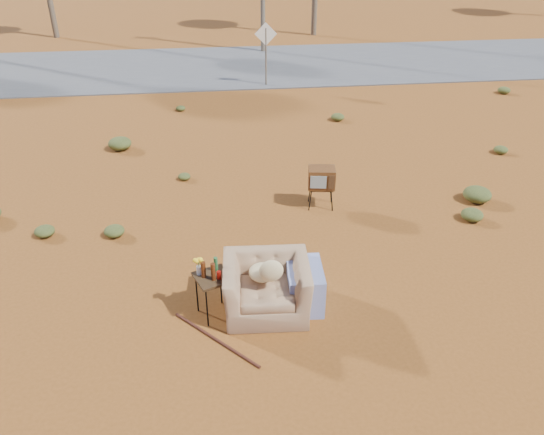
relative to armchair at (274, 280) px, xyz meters
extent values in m
plane|color=brown|center=(-0.18, 0.44, -0.53)|extent=(140.00, 140.00, 0.00)
cube|color=#565659|center=(-0.18, 15.44, -0.51)|extent=(140.00, 7.00, 0.04)
imported|color=#9B7554|center=(-0.11, -0.01, 0.04)|extent=(1.35, 0.93, 1.13)
ellipsoid|color=tan|center=(-0.17, 0.05, 0.13)|extent=(0.41, 0.41, 0.24)
ellipsoid|color=tan|center=(-0.07, -0.23, 0.35)|extent=(0.36, 0.18, 0.36)
cube|color=navy|center=(0.49, 0.07, -0.20)|extent=(0.60, 0.88, 0.66)
cube|color=black|center=(1.40, 3.20, -0.09)|extent=(0.54, 0.44, 0.03)
cylinder|color=black|center=(1.16, 3.06, -0.31)|extent=(0.03, 0.03, 0.44)
cylinder|color=black|center=(1.60, 2.99, -0.31)|extent=(0.03, 0.03, 0.44)
cylinder|color=black|center=(1.21, 3.40, -0.31)|extent=(0.03, 0.03, 0.44)
cylinder|color=black|center=(1.65, 3.33, -0.31)|extent=(0.03, 0.03, 0.44)
cube|color=brown|center=(1.40, 3.20, 0.14)|extent=(0.61, 0.51, 0.42)
cube|color=gray|center=(1.29, 2.99, 0.14)|extent=(0.33, 0.07, 0.26)
cube|color=#472D19|center=(1.56, 2.95, 0.14)|extent=(0.13, 0.04, 0.30)
cube|color=#322312|center=(-0.92, -0.04, 0.17)|extent=(0.65, 0.65, 0.04)
cylinder|color=black|center=(-1.03, -0.30, -0.18)|extent=(0.02, 0.02, 0.70)
cylinder|color=black|center=(-0.66, -0.15, -0.18)|extent=(0.02, 0.02, 0.70)
cylinder|color=black|center=(-1.17, 0.07, -0.18)|extent=(0.02, 0.02, 0.70)
cylinder|color=black|center=(-0.80, 0.22, -0.18)|extent=(0.02, 0.02, 0.70)
cylinder|color=#4A1E0C|center=(-1.04, -0.04, 0.32)|extent=(0.07, 0.07, 0.26)
cylinder|color=#4A1E0C|center=(-0.90, -0.12, 0.33)|extent=(0.07, 0.07, 0.28)
cylinder|color=#26592C|center=(-0.86, 0.09, 0.31)|extent=(0.06, 0.06, 0.24)
cylinder|color=red|center=(-0.82, -0.11, 0.25)|extent=(0.06, 0.06, 0.13)
cylinder|color=silver|center=(-1.11, 0.04, 0.26)|extent=(0.08, 0.08, 0.14)
ellipsoid|color=yellow|center=(-1.11, 0.04, 0.42)|extent=(0.16, 0.16, 0.12)
cylinder|color=#471B13|center=(-0.93, -0.63, -0.51)|extent=(1.19, 1.29, 0.05)
cylinder|color=brown|center=(1.32, 12.44, 0.47)|extent=(0.06, 0.06, 2.00)
cube|color=silver|center=(1.32, 12.44, 1.27)|extent=(0.78, 0.04, 0.78)
ellipsoid|color=#495023|center=(4.32, 2.24, -0.41)|extent=(0.44, 0.44, 0.24)
ellipsoid|color=#495023|center=(-3.18, 6.94, -0.36)|extent=(0.60, 0.60, 0.33)
ellipsoid|color=#495023|center=(6.62, 5.44, -0.43)|extent=(0.36, 0.36, 0.20)
ellipsoid|color=#495023|center=(3.02, 8.44, -0.42)|extent=(0.40, 0.40, 0.22)
ellipsoid|color=#495023|center=(-1.68, 9.94, -0.45)|extent=(0.30, 0.30, 0.17)
camera|label=1|loc=(-0.84, -6.47, 4.83)|focal=35.00mm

